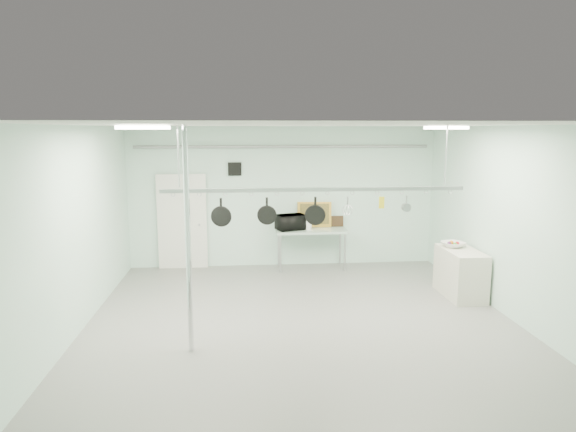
{
  "coord_description": "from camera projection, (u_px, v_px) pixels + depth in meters",
  "views": [
    {
      "loc": [
        -0.94,
        -7.64,
        3.14
      ],
      "look_at": [
        -0.16,
        1.0,
        1.67
      ],
      "focal_mm": 32.0,
      "sensor_mm": 36.0,
      "label": 1
    }
  ],
  "objects": [
    {
      "name": "painting_large",
      "position": [
        314.0,
        214.0,
        11.8
      ],
      "size": [
        0.79,
        0.19,
        0.58
      ],
      "primitive_type": "cube",
      "rotation": [
        -0.14,
        0.0,
        -0.08
      ],
      "color": "gold",
      "rests_on": "prep_table"
    },
    {
      "name": "side_cabinet",
      "position": [
        460.0,
        273.0,
        9.69
      ],
      "size": [
        0.6,
        1.2,
        0.9
      ],
      "primitive_type": "cube",
      "color": "beige",
      "rests_on": "floor"
    },
    {
      "name": "painting_small",
      "position": [
        337.0,
        221.0,
        11.88
      ],
      "size": [
        0.3,
        0.09,
        0.25
      ],
      "primitive_type": "cube",
      "rotation": [
        -0.17,
        0.0,
        0.01
      ],
      "color": "black",
      "rests_on": "prep_table"
    },
    {
      "name": "floor",
      "position": [
        304.0,
        330.0,
        8.11
      ],
      "size": [
        8.0,
        8.0,
        0.0
      ],
      "primitive_type": "plane",
      "color": "gray",
      "rests_on": "ground"
    },
    {
      "name": "fruit_bowl",
      "position": [
        453.0,
        245.0,
        9.83
      ],
      "size": [
        0.53,
        0.53,
        0.1
      ],
      "primitive_type": "imported",
      "rotation": [
        0.0,
        0.0,
        0.32
      ],
      "color": "silver",
      "rests_on": "side_cabinet"
    },
    {
      "name": "skillet_left",
      "position": [
        221.0,
        212.0,
        7.98
      ],
      "size": [
        0.33,
        0.11,
        0.43
      ],
      "primitive_type": null,
      "rotation": [
        0.0,
        0.0,
        -0.17
      ],
      "color": "black",
      "rests_on": "pot_rack"
    },
    {
      "name": "whisk",
      "position": [
        348.0,
        206.0,
        8.15
      ],
      "size": [
        0.17,
        0.17,
        0.3
      ],
      "primitive_type": null,
      "rotation": [
        0.0,
        0.0,
        0.03
      ],
      "color": "#A6A5AA",
      "rests_on": "pot_rack"
    },
    {
      "name": "coffee_canister",
      "position": [
        308.0,
        225.0,
        11.5
      ],
      "size": [
        0.16,
        0.16,
        0.22
      ],
      "primitive_type": "cylinder",
      "rotation": [
        0.0,
        0.0,
        -0.02
      ],
      "color": "silver",
      "rests_on": "prep_table"
    },
    {
      "name": "fruit_cluster",
      "position": [
        453.0,
        242.0,
        9.83
      ],
      "size": [
        0.24,
        0.24,
        0.09
      ],
      "primitive_type": null,
      "color": "red",
      "rests_on": "fruit_bowl"
    },
    {
      "name": "wall_vent",
      "position": [
        235.0,
        169.0,
        11.53
      ],
      "size": [
        0.3,
        0.04,
        0.3
      ],
      "primitive_type": "cube",
      "color": "black",
      "rests_on": "back_wall"
    },
    {
      "name": "right_wall",
      "position": [
        522.0,
        227.0,
        8.15
      ],
      "size": [
        0.02,
        8.0,
        3.2
      ],
      "primitive_type": "cube",
      "color": "silver",
      "rests_on": "floor"
    },
    {
      "name": "light_panel_right",
      "position": [
        446.0,
        128.0,
        8.38
      ],
      "size": [
        0.65,
        0.3,
        0.05
      ],
      "primitive_type": "cube",
      "color": "white",
      "rests_on": "ceiling"
    },
    {
      "name": "light_panel_left",
      "position": [
        143.0,
        127.0,
        6.6
      ],
      "size": [
        0.65,
        0.3,
        0.05
      ],
      "primitive_type": "cube",
      "color": "white",
      "rests_on": "ceiling"
    },
    {
      "name": "skillet_mid",
      "position": [
        267.0,
        211.0,
        8.04
      ],
      "size": [
        0.31,
        0.11,
        0.42
      ],
      "primitive_type": null,
      "rotation": [
        0.0,
        0.0,
        -0.16
      ],
      "color": "black",
      "rests_on": "pot_rack"
    },
    {
      "name": "microwave",
      "position": [
        291.0,
        222.0,
        11.49
      ],
      "size": [
        0.72,
        0.6,
        0.34
      ],
      "primitive_type": "imported",
      "rotation": [
        0.0,
        0.0,
        3.48
      ],
      "color": "black",
      "rests_on": "prep_table"
    },
    {
      "name": "pot_rack",
      "position": [
        315.0,
        188.0,
        8.05
      ],
      "size": [
        4.8,
        0.06,
        1.0
      ],
      "color": "#B7B7BC",
      "rests_on": "ceiling"
    },
    {
      "name": "back_wall",
      "position": [
        283.0,
        197.0,
        11.76
      ],
      "size": [
        7.0,
        0.02,
        3.2
      ],
      "primitive_type": "cube",
      "color": "silver",
      "rests_on": "floor"
    },
    {
      "name": "ceiling",
      "position": [
        305.0,
        126.0,
        7.58
      ],
      "size": [
        7.0,
        8.0,
        0.02
      ],
      "primitive_type": "cube",
      "color": "silver",
      "rests_on": "back_wall"
    },
    {
      "name": "door",
      "position": [
        182.0,
        222.0,
        11.6
      ],
      "size": [
        1.1,
        0.1,
        2.2
      ],
      "primitive_type": "cube",
      "color": "silver",
      "rests_on": "floor"
    },
    {
      "name": "skillet_right",
      "position": [
        315.0,
        211.0,
        8.11
      ],
      "size": [
        0.33,
        0.12,
        0.46
      ],
      "primitive_type": null,
      "rotation": [
        0.0,
        0.0,
        -0.2
      ],
      "color": "black",
      "rests_on": "pot_rack"
    },
    {
      "name": "saucepan",
      "position": [
        406.0,
        203.0,
        8.23
      ],
      "size": [
        0.16,
        0.13,
        0.25
      ],
      "primitive_type": null,
      "rotation": [
        0.0,
        0.0,
        -0.36
      ],
      "color": "#B0B0B5",
      "rests_on": "pot_rack"
    },
    {
      "name": "grater",
      "position": [
        382.0,
        203.0,
        8.19
      ],
      "size": [
        0.09,
        0.03,
        0.21
      ],
      "primitive_type": null,
      "rotation": [
        0.0,
        0.0,
        -0.1
      ],
      "color": "yellow",
      "rests_on": "pot_rack"
    },
    {
      "name": "prep_table",
      "position": [
        311.0,
        233.0,
        11.56
      ],
      "size": [
        1.6,
        0.7,
        0.91
      ],
      "color": "#99B4A1",
      "rests_on": "floor"
    },
    {
      "name": "chrome_pole",
      "position": [
        188.0,
        242.0,
        7.1
      ],
      "size": [
        0.08,
        0.08,
        3.2
      ],
      "primitive_type": "cylinder",
      "color": "silver",
      "rests_on": "floor"
    },
    {
      "name": "conduit_pipe",
      "position": [
        284.0,
        147.0,
        11.48
      ],
      "size": [
        6.6,
        0.07,
        0.07
      ],
      "primitive_type": "cylinder",
      "rotation": [
        0.0,
        1.57,
        0.0
      ],
      "color": "gray",
      "rests_on": "back_wall"
    }
  ]
}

